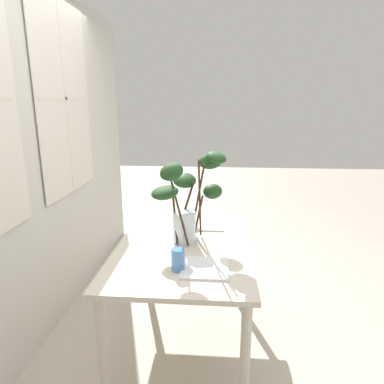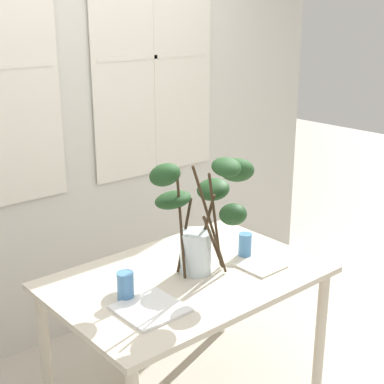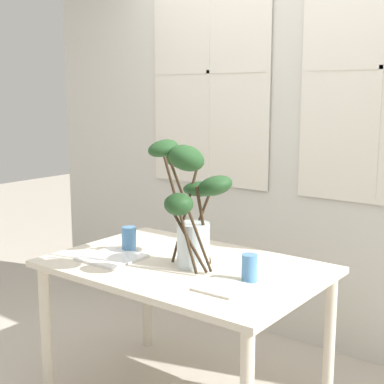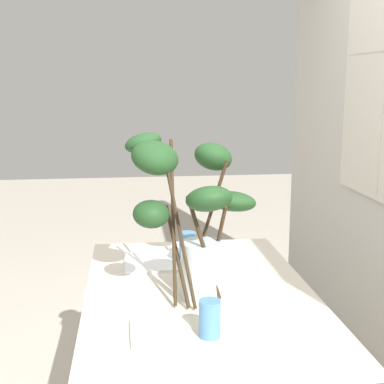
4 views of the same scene
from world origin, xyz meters
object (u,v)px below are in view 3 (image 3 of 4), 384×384
(dining_table, at_px, (184,281))
(plate_square_right, at_px, (222,287))
(vase_with_branches, at_px, (191,200))
(drinking_glass_blue_left, at_px, (129,239))
(drinking_glass_blue_right, at_px, (250,268))
(plate_square_left, at_px, (112,258))

(dining_table, xyz_separation_m, plate_square_right, (0.35, -0.18, 0.10))
(vase_with_branches, distance_m, drinking_glass_blue_left, 0.52)
(dining_table, height_order, vase_with_branches, vase_with_branches)
(vase_with_branches, height_order, drinking_glass_blue_right, vase_with_branches)
(drinking_glass_blue_right, relative_size, plate_square_left, 0.45)
(drinking_glass_blue_right, height_order, plate_square_left, drinking_glass_blue_right)
(plate_square_left, bearing_deg, drinking_glass_blue_right, 10.66)
(dining_table, distance_m, vase_with_branches, 0.44)
(drinking_glass_blue_right, distance_m, plate_square_left, 0.76)
(dining_table, height_order, drinking_glass_blue_left, drinking_glass_blue_left)
(vase_with_branches, relative_size, drinking_glass_blue_right, 5.27)
(plate_square_right, bearing_deg, vase_with_branches, 152.77)
(dining_table, height_order, drinking_glass_blue_right, drinking_glass_blue_right)
(dining_table, distance_m, plate_square_left, 0.40)
(dining_table, bearing_deg, plate_square_right, -26.89)
(drinking_glass_blue_left, xyz_separation_m, plate_square_left, (0.02, -0.16, -0.06))
(vase_with_branches, bearing_deg, drinking_glass_blue_right, 2.05)
(drinking_glass_blue_left, distance_m, drinking_glass_blue_right, 0.77)
(drinking_glass_blue_left, bearing_deg, plate_square_left, -80.92)
(vase_with_branches, relative_size, plate_square_right, 3.24)
(drinking_glass_blue_left, xyz_separation_m, drinking_glass_blue_right, (0.77, -0.02, -0.00))
(dining_table, distance_m, drinking_glass_blue_left, 0.41)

